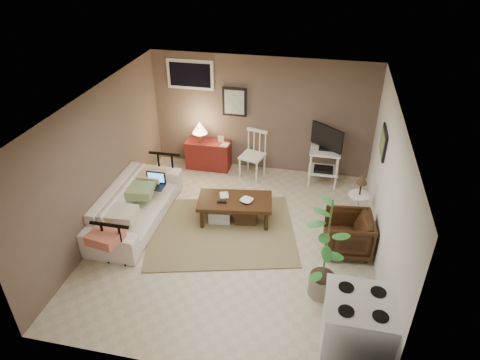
% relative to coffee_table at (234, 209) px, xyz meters
% --- Properties ---
extents(floor, '(5.00, 5.00, 0.00)m').
position_rel_coffee_table_xyz_m(floor, '(0.12, -0.48, -0.27)').
color(floor, '#C1B293').
rests_on(floor, ground).
extents(art_back, '(0.50, 0.03, 0.60)m').
position_rel_coffee_table_xyz_m(art_back, '(-0.43, 1.99, 1.18)').
color(art_back, black).
extents(art_right, '(0.03, 0.60, 0.45)m').
position_rel_coffee_table_xyz_m(art_right, '(2.34, 0.57, 1.25)').
color(art_right, black).
extents(window, '(0.96, 0.03, 0.60)m').
position_rel_coffee_table_xyz_m(window, '(-1.33, 1.99, 1.68)').
color(window, silver).
extents(rug, '(2.86, 2.51, 0.02)m').
position_rel_coffee_table_xyz_m(rug, '(-0.15, -0.33, -0.26)').
color(rug, olive).
rests_on(rug, floor).
extents(coffee_table, '(1.36, 0.84, 0.48)m').
position_rel_coffee_table_xyz_m(coffee_table, '(0.00, 0.00, 0.00)').
color(coffee_table, '#3A1F10').
rests_on(coffee_table, floor).
extents(sofa, '(0.68, 2.32, 0.91)m').
position_rel_coffee_table_xyz_m(sofa, '(-1.68, -0.33, 0.18)').
color(sofa, beige).
rests_on(sofa, floor).
extents(sofa_pillows, '(0.45, 2.21, 0.16)m').
position_rel_coffee_table_xyz_m(sofa_pillows, '(-1.63, -0.60, 0.29)').
color(sofa_pillows, beige).
rests_on(sofa_pillows, sofa).
extents(sofa_end_rails, '(0.62, 2.32, 0.78)m').
position_rel_coffee_table_xyz_m(sofa_end_rails, '(-1.55, -0.33, 0.12)').
color(sofa_end_rails, black).
rests_on(sofa_end_rails, floor).
extents(laptop, '(0.36, 0.26, 0.24)m').
position_rel_coffee_table_xyz_m(laptop, '(-1.46, 0.07, 0.32)').
color(laptop, black).
rests_on(laptop, sofa).
extents(red_console, '(0.92, 0.41, 1.06)m').
position_rel_coffee_table_xyz_m(red_console, '(-0.98, 1.78, 0.10)').
color(red_console, maroon).
rests_on(red_console, floor).
extents(spindle_chair, '(0.55, 0.55, 0.99)m').
position_rel_coffee_table_xyz_m(spindle_chair, '(0.02, 1.63, 0.19)').
color(spindle_chair, silver).
rests_on(spindle_chair, floor).
extents(tv_stand, '(0.61, 0.51, 1.25)m').
position_rel_coffee_table_xyz_m(tv_stand, '(1.46, 1.62, 0.39)').
color(tv_stand, silver).
rests_on(tv_stand, floor).
extents(side_table, '(0.37, 0.37, 0.98)m').
position_rel_coffee_table_xyz_m(side_table, '(2.09, 0.40, 0.34)').
color(side_table, silver).
rests_on(side_table, floor).
extents(armchair, '(0.73, 0.77, 0.72)m').
position_rel_coffee_table_xyz_m(armchair, '(1.93, -0.39, 0.09)').
color(armchair, black).
rests_on(armchair, floor).
extents(potted_plant, '(0.41, 0.41, 1.65)m').
position_rel_coffee_table_xyz_m(potted_plant, '(1.58, -1.42, 0.61)').
color(potted_plant, gray).
rests_on(potted_plant, floor).
extents(stove, '(0.79, 0.74, 1.04)m').
position_rel_coffee_table_xyz_m(stove, '(1.99, -2.47, 0.24)').
color(stove, silver).
rests_on(stove, floor).
extents(bowl, '(0.22, 0.12, 0.21)m').
position_rel_coffee_table_xyz_m(bowl, '(0.22, -0.02, 0.29)').
color(bowl, '#3A1F10').
rests_on(bowl, coffee_table).
extents(book_table, '(0.15, 0.06, 0.20)m').
position_rel_coffee_table_xyz_m(book_table, '(-0.27, 0.07, 0.29)').
color(book_table, '#3A1F10').
rests_on(book_table, coffee_table).
extents(book_console, '(0.16, 0.05, 0.21)m').
position_rel_coffee_table_xyz_m(book_console, '(-0.65, 1.70, 0.45)').
color(book_console, '#3A1F10').
rests_on(book_console, red_console).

